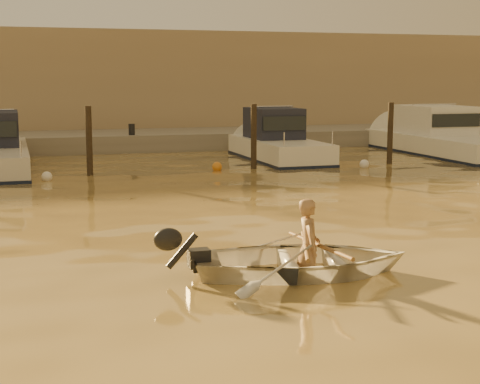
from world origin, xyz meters
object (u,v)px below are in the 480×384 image
object	(u,v)px
dinghy	(302,260)
moored_boat_5	(444,137)
person	(309,247)
moored_boat_4	(279,141)
waterfront_building	(63,86)

from	to	relation	value
dinghy	moored_boat_5	world-z (taller)	moored_boat_5
dinghy	person	size ratio (longest dim) A/B	2.22
person	moored_boat_4	world-z (taller)	moored_boat_4
dinghy	person	bearing A→B (deg)	-90.00
moored_boat_4	waterfront_building	distance (m)	12.87
dinghy	waterfront_building	size ratio (longest dim) A/B	0.07
person	waterfront_building	size ratio (longest dim) A/B	0.03
person	moored_boat_4	xyz separation A→B (m)	(4.75, 14.13, 0.23)
person	moored_boat_4	bearing A→B (deg)	-8.35
waterfront_building	moored_boat_4	bearing A→B (deg)	-59.65
moored_boat_4	moored_boat_5	xyz separation A→B (m)	(6.51, 0.00, 0.00)
moored_boat_5	waterfront_building	xyz separation A→B (m)	(-12.95, 11.00, 1.77)
moored_boat_4	person	bearing A→B (deg)	-108.57
dinghy	moored_boat_4	bearing A→B (deg)	-8.73
waterfront_building	dinghy	bearing A→B (deg)	-86.36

